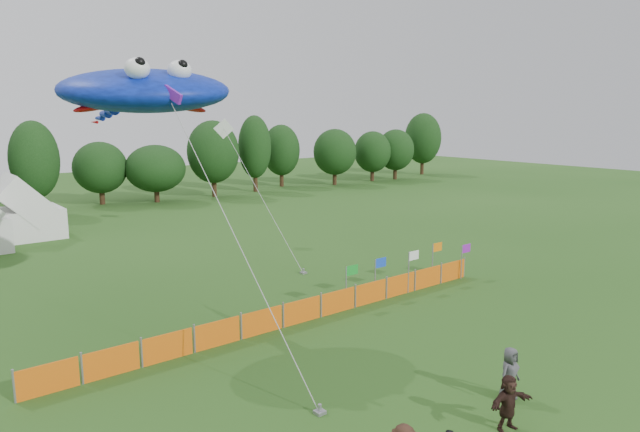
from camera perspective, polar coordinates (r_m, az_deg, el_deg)
ground at (r=17.72m, az=12.95°, el=-19.64°), size 160.00×160.00×0.00m
treeline at (r=56.20m, az=-24.25°, el=4.72°), size 104.57×8.78×8.36m
tent_right at (r=45.11m, az=-27.55°, el=0.18°), size 4.93×3.94×3.48m
barrier_fence at (r=24.43m, az=-1.84°, el=-9.49°), size 21.90×0.06×1.00m
flag_row at (r=28.50m, az=8.93°, el=-4.87°), size 8.73×0.45×2.16m
spectator_e at (r=19.15m, az=18.42°, el=-14.72°), size 0.85×0.57×1.68m
spectator_f at (r=17.50m, az=18.31°, el=-17.31°), size 1.56×0.74×1.61m
stingray_kite at (r=23.69m, az=-17.42°, el=11.80°), size 7.82×18.11×10.76m
small_kite_white at (r=37.84m, az=-8.02°, el=5.79°), size 2.10×11.02×8.40m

